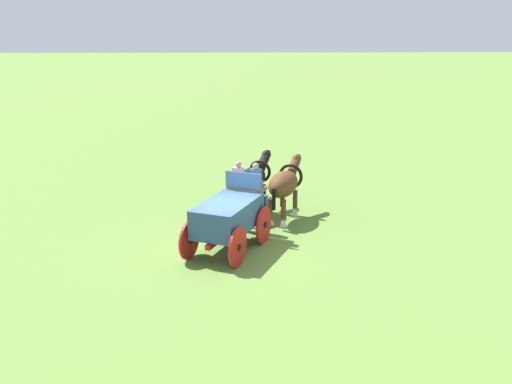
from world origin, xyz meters
TOP-DOWN VIEW (x-y plane):
  - ground_plane at (0.00, 0.00)m, footprint 220.00×220.00m
  - show_wagon at (0.16, -0.07)m, footprint 5.63×3.13m
  - draft_horse_near at (3.69, -0.89)m, footprint 2.99×1.72m
  - draft_horse_off at (3.17, -2.08)m, footprint 2.87×1.69m

SIDE VIEW (x-z plane):
  - ground_plane at x=0.00m, z-range 0.00..0.00m
  - show_wagon at x=0.16m, z-range -0.14..2.49m
  - draft_horse_off at x=3.17m, z-range 0.24..2.46m
  - draft_horse_near at x=3.69m, z-range 0.26..2.52m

